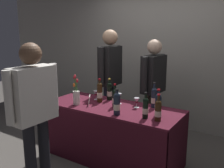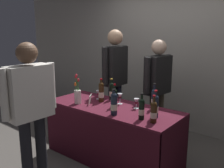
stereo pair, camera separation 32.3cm
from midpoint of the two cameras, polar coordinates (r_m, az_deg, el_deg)
ground_plane at (r=3.60m, az=2.67°, el=-16.61°), size 12.00×12.00×0.00m
back_partition at (r=4.59m, az=15.05°, el=7.35°), size 7.72×0.12×2.75m
tasting_table at (r=3.38m, az=2.76°, el=-8.81°), size 1.83×0.73×0.75m
featured_wine_bottle at (r=3.46m, az=0.18°, el=-1.80°), size 0.08×0.08×0.33m
display_bottle_0 at (r=2.94m, az=3.59°, el=-4.50°), size 0.08×0.08×0.31m
display_bottle_1 at (r=3.56m, az=2.49°, el=-1.59°), size 0.07×0.07×0.31m
display_bottle_2 at (r=2.84m, az=10.02°, el=-5.58°), size 0.07×0.07×0.30m
display_bottle_3 at (r=2.77m, az=12.81°, el=-6.21°), size 0.07×0.07×0.31m
display_bottle_4 at (r=2.92m, az=13.01°, el=-4.94°), size 0.08×0.08×0.32m
display_bottle_5 at (r=3.25m, az=3.49°, el=-3.16°), size 0.07×0.07×0.31m
display_bottle_6 at (r=3.24m, az=12.42°, el=-3.26°), size 0.07×0.07×0.33m
wine_glass_near_vendor at (r=3.61m, az=-0.54°, el=-2.10°), size 0.08×0.08×0.13m
wine_glass_mid at (r=3.22m, az=8.44°, el=-4.03°), size 0.07×0.07×0.13m
wine_glass_near_taster at (r=3.38m, az=4.57°, el=-2.86°), size 0.07×0.07×0.14m
flower_vase at (r=3.40m, az=-5.20°, el=-2.44°), size 0.09×0.09×0.41m
brochure_stand at (r=3.38m, az=-2.33°, el=-3.61°), size 0.10×0.14×0.13m
vendor_presenter at (r=3.82m, az=12.77°, el=0.21°), size 0.25×0.60×1.60m
vendor_assistant at (r=3.98m, az=3.03°, el=2.35°), size 0.24×0.57×1.74m
taster_foreground_right at (r=2.76m, az=-14.97°, el=-4.19°), size 0.23×0.64×1.62m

